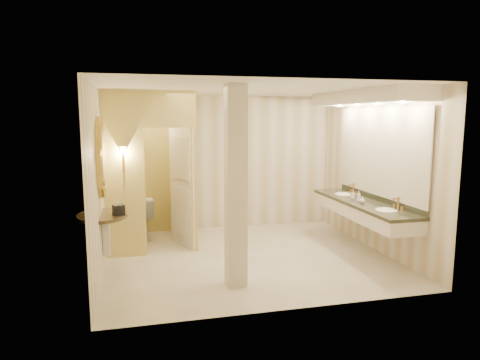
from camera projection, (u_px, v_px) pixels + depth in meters
The scene contains 16 objects.
floor at pixel (248, 257), 7.01m from camera, with size 4.50×4.50×0.00m, color beige.
ceiling at pixel (248, 89), 6.62m from camera, with size 4.50×4.50×0.00m, color silver.
wall_back at pixel (223, 163), 8.74m from camera, with size 4.50×0.02×2.70m, color beige.
wall_front at pixel (292, 198), 4.89m from camera, with size 4.50×0.02×2.70m, color beige.
wall_left at pixel (100, 180), 6.30m from camera, with size 0.02×4.00×2.70m, color beige.
wall_right at pixel (375, 171), 7.34m from camera, with size 0.02×4.00×2.70m, color beige.
toilet_closet at pixel (172, 168), 7.48m from camera, with size 1.50×1.55×2.70m.
wall_sconce at pixel (123, 152), 6.73m from camera, with size 0.14×0.14×0.42m.
vanity at pixel (366, 156), 7.06m from camera, with size 0.75×2.77×2.09m.
console_shelf at pixel (102, 183), 6.15m from camera, with size 0.89×0.89×1.90m.
pillar at pixel (236, 187), 5.67m from camera, with size 0.26×0.26×2.70m, color beige.
tissue_box at pixel (119, 210), 6.15m from camera, with size 0.15×0.15×0.15m, color black.
toilet at pixel (139, 217), 8.06m from camera, with size 0.45×0.79×0.81m, color white.
soap_bottle_a at pixel (353, 194), 7.42m from camera, with size 0.06×0.06×0.14m, color beige.
soap_bottle_b at pixel (362, 200), 6.97m from camera, with size 0.09×0.09×0.11m, color silver.
soap_bottle_c at pixel (359, 196), 7.13m from camera, with size 0.07×0.07×0.18m, color #C6B28C.
Camera 1 is at (-1.70, -6.54, 2.27)m, focal length 32.00 mm.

